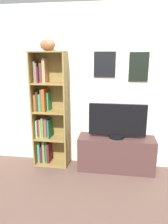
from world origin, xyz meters
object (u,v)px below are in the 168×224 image
at_px(football, 47,45).
at_px(tv_stand, 116,154).
at_px(bookshelf, 47,113).
at_px(television, 117,121).

distance_m(football, tv_stand, 1.82).
height_order(bookshelf, tv_stand, bookshelf).
xyz_separation_m(football, television, (0.98, -0.03, -1.04)).
bearing_deg(bookshelf, tv_stand, -3.73).
bearing_deg(football, television, -1.96).
relative_size(football, television, 0.31).
xyz_separation_m(bookshelf, television, (1.04, -0.07, -0.06)).
bearing_deg(tv_stand, television, 90.00).
bearing_deg(television, tv_stand, -90.00).
distance_m(football, television, 1.43).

